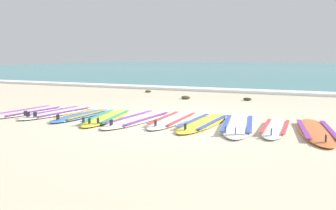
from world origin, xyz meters
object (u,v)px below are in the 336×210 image
(surfboard_3, at_px, (107,117))
(surfboard_6, at_px, (203,123))
(surfboard_2, at_px, (81,115))
(surfboard_0, at_px, (29,112))
(surfboard_1, at_px, (59,113))
(surfboard_7, at_px, (238,125))
(surfboard_9, at_px, (316,131))
(surfboard_5, at_px, (173,120))
(surfboard_4, at_px, (139,119))
(surfboard_8, at_px, (275,128))

(surfboard_3, bearing_deg, surfboard_6, 6.97)
(surfboard_2, distance_m, surfboard_3, 0.70)
(surfboard_0, xyz_separation_m, surfboard_1, (0.76, 0.21, 0.00))
(surfboard_2, xyz_separation_m, surfboard_7, (3.60, 0.33, 0.00))
(surfboard_9, bearing_deg, surfboard_7, -179.66)
(surfboard_2, bearing_deg, surfboard_5, 8.86)
(surfboard_1, height_order, surfboard_7, same)
(surfboard_2, relative_size, surfboard_5, 0.86)
(surfboard_2, distance_m, surfboard_6, 2.90)
(surfboard_4, distance_m, surfboard_5, 0.75)
(surfboard_5, xyz_separation_m, surfboard_8, (2.16, -0.03, 0.00))
(surfboard_0, height_order, surfboard_6, same)
(surfboard_1, distance_m, surfboard_5, 2.94)
(surfboard_4, bearing_deg, surfboard_6, 5.94)
(surfboard_1, xyz_separation_m, surfboard_7, (4.36, 0.20, -0.00))
(surfboard_0, relative_size, surfboard_4, 0.91)
(surfboard_8, bearing_deg, surfboard_4, -176.53)
(surfboard_4, distance_m, surfboard_6, 1.44)
(surfboard_3, bearing_deg, surfboard_0, -177.52)
(surfboard_8, height_order, surfboard_9, same)
(surfboard_0, distance_m, surfboard_1, 0.79)
(surfboard_1, bearing_deg, surfboard_3, -4.53)
(surfboard_6, bearing_deg, surfboard_4, -174.06)
(surfboard_2, relative_size, surfboard_9, 0.78)
(surfboard_2, relative_size, surfboard_8, 0.98)
(surfboard_0, relative_size, surfboard_3, 0.99)
(surfboard_7, bearing_deg, surfboard_5, 179.50)
(surfboard_5, bearing_deg, surfboard_3, -167.52)
(surfboard_4, xyz_separation_m, surfboard_8, (2.88, 0.17, 0.00))
(surfboard_2, bearing_deg, surfboard_3, 1.04)
(surfboard_6, xyz_separation_m, surfboard_8, (1.44, 0.03, 0.00))
(surfboard_0, height_order, surfboard_3, same)
(surfboard_5, distance_m, surfboard_8, 2.16)
(surfboard_5, xyz_separation_m, surfboard_6, (0.71, -0.06, -0.00))
(surfboard_2, height_order, surfboard_7, same)
(surfboard_3, distance_m, surfboard_5, 1.51)
(surfboard_0, relative_size, surfboard_1, 1.00)
(surfboard_1, height_order, surfboard_4, same)
(surfboard_1, bearing_deg, surfboard_2, -9.61)
(surfboard_0, distance_m, surfboard_7, 5.14)
(surfboard_5, relative_size, surfboard_6, 0.96)
(surfboard_5, height_order, surfboard_7, same)
(surfboard_6, bearing_deg, surfboard_7, 3.72)
(surfboard_3, height_order, surfboard_4, same)
(surfboard_3, bearing_deg, surfboard_2, -178.96)
(surfboard_0, distance_m, surfboard_2, 1.52)
(surfboard_8, distance_m, surfboard_9, 0.72)
(surfboard_7, relative_size, surfboard_9, 1.02)
(surfboard_1, height_order, surfboard_5, same)
(surfboard_1, bearing_deg, surfboard_9, 2.04)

